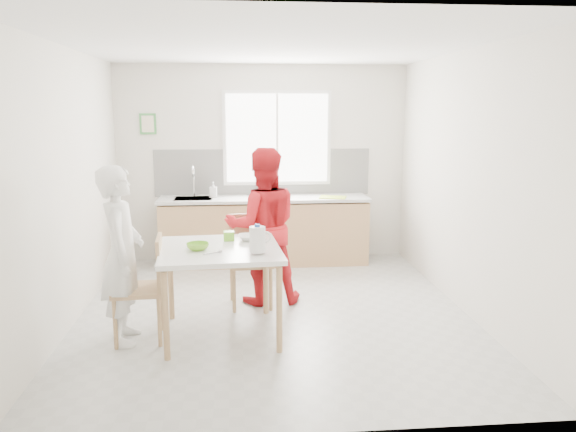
{
  "coord_description": "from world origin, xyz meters",
  "views": [
    {
      "loc": [
        -0.36,
        -5.58,
        2.11
      ],
      "look_at": [
        0.17,
        0.2,
        0.99
      ],
      "focal_mm": 35.0,
      "sensor_mm": 36.0,
      "label": 1
    }
  ],
  "objects_px": {
    "dining_table": "(220,257)",
    "milk_jug": "(258,239)",
    "person_white": "(122,255)",
    "person_red": "(263,226)",
    "wine_bottle_b": "(263,185)",
    "bowl_white": "(250,238)",
    "chair_far": "(250,256)",
    "bowl_green": "(198,246)",
    "wine_bottle_a": "(265,184)",
    "chair_left": "(146,284)"
  },
  "relations": [
    {
      "from": "milk_jug",
      "to": "wine_bottle_b",
      "type": "distance_m",
      "value": 2.83
    },
    {
      "from": "wine_bottle_b",
      "to": "person_red",
      "type": "bearing_deg",
      "value": -92.96
    },
    {
      "from": "wine_bottle_a",
      "to": "bowl_white",
      "type": "bearing_deg",
      "value": -96.57
    },
    {
      "from": "chair_far",
      "to": "wine_bottle_a",
      "type": "relative_size",
      "value": 3.05
    },
    {
      "from": "chair_far",
      "to": "wine_bottle_b",
      "type": "distance_m",
      "value": 1.81
    },
    {
      "from": "bowl_white",
      "to": "wine_bottle_b",
      "type": "bearing_deg",
      "value": 83.94
    },
    {
      "from": "person_white",
      "to": "milk_jug",
      "type": "height_order",
      "value": "person_white"
    },
    {
      "from": "person_white",
      "to": "wine_bottle_a",
      "type": "xyz_separation_m",
      "value": [
        1.43,
        2.71,
        0.27
      ]
    },
    {
      "from": "wine_bottle_a",
      "to": "chair_left",
      "type": "bearing_deg",
      "value": -114.53
    },
    {
      "from": "dining_table",
      "to": "wine_bottle_b",
      "type": "distance_m",
      "value": 2.64
    },
    {
      "from": "person_white",
      "to": "wine_bottle_b",
      "type": "xyz_separation_m",
      "value": [
        1.4,
        2.63,
        0.26
      ]
    },
    {
      "from": "bowl_green",
      "to": "bowl_white",
      "type": "bearing_deg",
      "value": 34.95
    },
    {
      "from": "dining_table",
      "to": "wine_bottle_a",
      "type": "relative_size",
      "value": 3.66
    },
    {
      "from": "wine_bottle_a",
      "to": "wine_bottle_b",
      "type": "distance_m",
      "value": 0.09
    },
    {
      "from": "person_red",
      "to": "wine_bottle_b",
      "type": "xyz_separation_m",
      "value": [
        0.09,
        1.68,
        0.22
      ]
    },
    {
      "from": "milk_jug",
      "to": "chair_far",
      "type": "bearing_deg",
      "value": 88.64
    },
    {
      "from": "chair_left",
      "to": "wine_bottle_a",
      "type": "xyz_separation_m",
      "value": [
        1.23,
        2.7,
        0.55
      ]
    },
    {
      "from": "person_white",
      "to": "dining_table",
      "type": "bearing_deg",
      "value": -90.0
    },
    {
      "from": "milk_jug",
      "to": "person_red",
      "type": "bearing_deg",
      "value": 81.21
    },
    {
      "from": "person_white",
      "to": "person_red",
      "type": "relative_size",
      "value": 0.95
    },
    {
      "from": "wine_bottle_a",
      "to": "person_white",
      "type": "bearing_deg",
      "value": -117.78
    },
    {
      "from": "chair_left",
      "to": "bowl_white",
      "type": "height_order",
      "value": "chair_left"
    },
    {
      "from": "chair_left",
      "to": "dining_table",
      "type": "bearing_deg",
      "value": 90.0
    },
    {
      "from": "person_white",
      "to": "person_red",
      "type": "height_order",
      "value": "person_red"
    },
    {
      "from": "person_red",
      "to": "wine_bottle_a",
      "type": "bearing_deg",
      "value": -97.8
    },
    {
      "from": "person_white",
      "to": "chair_left",
      "type": "bearing_deg",
      "value": -90.0
    },
    {
      "from": "milk_jug",
      "to": "bowl_green",
      "type": "bearing_deg",
      "value": 156.27
    },
    {
      "from": "person_red",
      "to": "person_white",
      "type": "bearing_deg",
      "value": 31.95
    },
    {
      "from": "person_white",
      "to": "wine_bottle_b",
      "type": "bearing_deg",
      "value": -32.01
    },
    {
      "from": "person_red",
      "to": "bowl_green",
      "type": "xyz_separation_m",
      "value": [
        -0.63,
        -0.95,
        0.03
      ]
    },
    {
      "from": "chair_left",
      "to": "person_white",
      "type": "distance_m",
      "value": 0.34
    },
    {
      "from": "person_red",
      "to": "bowl_green",
      "type": "distance_m",
      "value": 1.15
    },
    {
      "from": "person_white",
      "to": "milk_jug",
      "type": "xyz_separation_m",
      "value": [
        1.21,
        -0.2,
        0.17
      ]
    },
    {
      "from": "milk_jug",
      "to": "chair_left",
      "type": "bearing_deg",
      "value": 164.35
    },
    {
      "from": "chair_far",
      "to": "person_white",
      "type": "bearing_deg",
      "value": -146.05
    },
    {
      "from": "person_red",
      "to": "wine_bottle_b",
      "type": "relative_size",
      "value": 5.67
    },
    {
      "from": "wine_bottle_b",
      "to": "bowl_green",
      "type": "bearing_deg",
      "value": -105.35
    },
    {
      "from": "bowl_white",
      "to": "wine_bottle_a",
      "type": "relative_size",
      "value": 0.7
    },
    {
      "from": "bowl_green",
      "to": "milk_jug",
      "type": "relative_size",
      "value": 0.81
    },
    {
      "from": "dining_table",
      "to": "milk_jug",
      "type": "height_order",
      "value": "milk_jug"
    },
    {
      "from": "bowl_white",
      "to": "wine_bottle_a",
      "type": "distance_m",
      "value": 2.41
    },
    {
      "from": "chair_left",
      "to": "bowl_white",
      "type": "xyz_separation_m",
      "value": [
        0.96,
        0.32,
        0.34
      ]
    },
    {
      "from": "milk_jug",
      "to": "wine_bottle_a",
      "type": "height_order",
      "value": "wine_bottle_a"
    },
    {
      "from": "milk_jug",
      "to": "wine_bottle_b",
      "type": "xyz_separation_m",
      "value": [
        0.18,
        2.82,
        0.09
      ]
    },
    {
      "from": "person_red",
      "to": "bowl_white",
      "type": "bearing_deg",
      "value": 71.78
    },
    {
      "from": "chair_far",
      "to": "bowl_white",
      "type": "bearing_deg",
      "value": -94.98
    },
    {
      "from": "person_red",
      "to": "wine_bottle_a",
      "type": "relative_size",
      "value": 5.31
    },
    {
      "from": "person_white",
      "to": "bowl_green",
      "type": "height_order",
      "value": "person_white"
    },
    {
      "from": "milk_jug",
      "to": "person_white",
      "type": "bearing_deg",
      "value": 166.83
    },
    {
      "from": "bowl_green",
      "to": "wine_bottle_b",
      "type": "relative_size",
      "value": 0.68
    }
  ]
}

